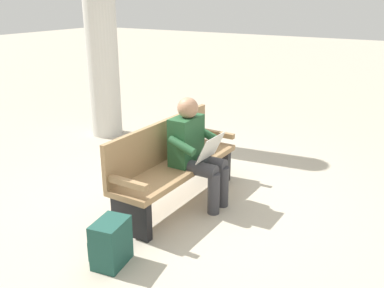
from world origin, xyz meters
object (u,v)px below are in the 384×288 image
object	(u,v)px
backpack	(110,243)
person_seated	(195,149)
bench_near	(172,163)
support_pillar	(99,8)

from	to	relation	value
backpack	person_seated	bearing A→B (deg)	178.64
bench_near	support_pillar	xyz separation A→B (m)	(-1.47, -2.29, 1.52)
backpack	support_pillar	size ratio (longest dim) A/B	0.10
bench_near	support_pillar	size ratio (longest dim) A/B	0.46
person_seated	support_pillar	distance (m)	3.18
person_seated	backpack	world-z (taller)	person_seated
person_seated	backpack	distance (m)	1.41
bench_near	person_seated	xyz separation A→B (m)	(-0.09, 0.23, 0.17)
person_seated	support_pillar	bearing A→B (deg)	-118.20
backpack	support_pillar	xyz separation A→B (m)	(-2.72, -2.49, 1.78)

